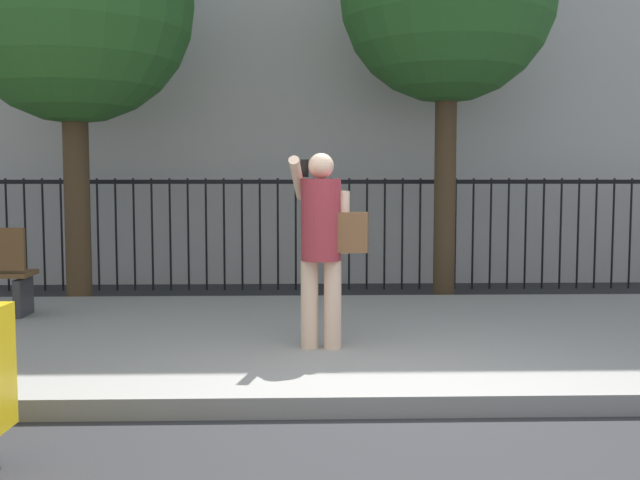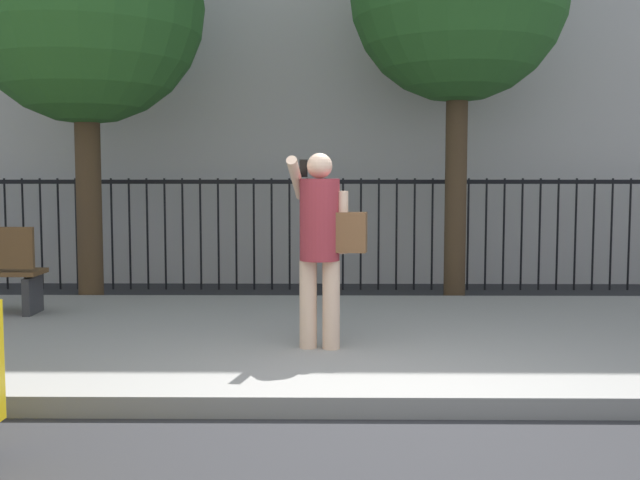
{
  "view_description": "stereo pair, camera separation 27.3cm",
  "coord_description": "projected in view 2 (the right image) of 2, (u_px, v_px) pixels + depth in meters",
  "views": [
    {
      "loc": [
        -0.61,
        -5.01,
        1.63
      ],
      "look_at": [
        -0.41,
        1.78,
        1.06
      ],
      "focal_mm": 42.93,
      "sensor_mm": 36.0,
      "label": 1
    },
    {
      "loc": [
        -0.34,
        -5.01,
        1.63
      ],
      "look_at": [
        -0.41,
        1.78,
        1.06
      ],
      "focal_mm": 42.93,
      "sensor_mm": 36.0,
      "label": 2
    }
  ],
  "objects": [
    {
      "name": "pedestrian_on_phone",
      "position": [
        323.0,
        236.0,
        6.5
      ],
      "size": [
        0.69,
        0.49,
        1.67
      ],
      "color": "beige",
      "rests_on": "sidewalk"
    },
    {
      "name": "street_tree_mid",
      "position": [
        84.0,
        5.0,
        9.39
      ],
      "size": [
        2.96,
        2.96,
        5.23
      ],
      "color": "#4C3823",
      "rests_on": "ground"
    },
    {
      "name": "ground_plane",
      "position": [
        379.0,
        420.0,
        5.12
      ],
      "size": [
        60.0,
        60.0,
        0.0
      ],
      "primitive_type": "plane",
      "color": "#28282B"
    },
    {
      "name": "sidewalk",
      "position": [
        364.0,
        339.0,
        7.31
      ],
      "size": [
        28.0,
        4.4,
        0.15
      ],
      "primitive_type": "cube",
      "color": "gray",
      "rests_on": "ground"
    },
    {
      "name": "iron_fence",
      "position": [
        352.0,
        219.0,
        10.92
      ],
      "size": [
        12.03,
        0.04,
        1.6
      ],
      "color": "black",
      "rests_on": "ground"
    }
  ]
}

